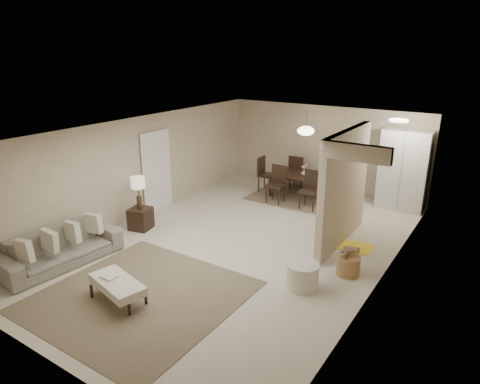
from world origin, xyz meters
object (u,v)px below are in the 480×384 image
Objects in this scene: pantry_cabinet at (404,170)px; side_table at (141,219)px; sofa at (60,248)px; ottoman_bench at (117,285)px; wicker_basket at (348,266)px; dining_table at (303,186)px; round_pouf at (303,276)px.

pantry_cabinet reaches higher than side_table.
sofa is 1.96× the size of ottoman_bench.
wicker_basket is 4.39m from dining_table.
round_pouf is (2.39, 2.10, -0.08)m from ottoman_bench.
dining_table is (-2.60, 3.53, 0.15)m from wicker_basket.
round_pouf is 4.88m from dining_table.
pantry_cabinet is 0.90× the size of sofa.
sofa is (-4.80, -6.84, -0.71)m from pantry_cabinet.
side_table is (0.05, 2.10, -0.08)m from sofa.
ottoman_bench is at bearing -134.30° from wicker_basket.
side_table is at bearing -173.04° from wicker_basket.
side_table is at bearing -120.95° from dining_table.
sofa is at bearing -91.37° from side_table.
wicker_basket is 0.23× the size of dining_table.
ottoman_bench is 4.18m from wicker_basket.
round_pouf is at bearing -120.62° from wicker_basket.
pantry_cabinet is 7.71m from ottoman_bench.
side_table reaches higher than round_pouf.
sofa is 4.55× the size of side_table.
dining_table reaches higher than side_table.
pantry_cabinet is 5.12m from round_pouf.
wicker_basket is at bearing 6.96° from side_table.
sofa reaches higher than ottoman_bench.
round_pouf is at bearing -62.63° from sofa.
side_table is at bearing 142.23° from ottoman_bench.
pantry_cabinet is 1.11× the size of dining_table.
side_table is 4.68m from dining_table.
round_pouf is (4.36, 1.80, -0.11)m from sofa.
wicker_basket is (4.83, 0.59, -0.07)m from side_table.
ottoman_bench is 3.18m from round_pouf.
round_pouf is (4.31, -0.30, -0.03)m from side_table.
side_table is at bearing 3.56° from sofa.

